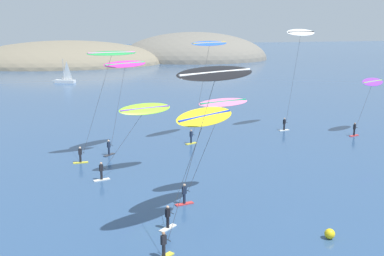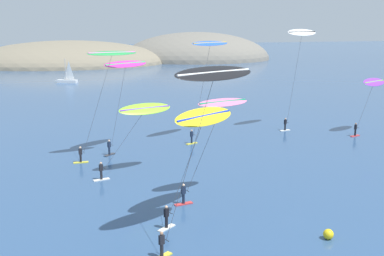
% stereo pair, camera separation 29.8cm
% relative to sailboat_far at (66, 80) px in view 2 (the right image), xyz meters
% --- Properties ---
extents(headland_island, '(111.65, 61.10, 20.70)m').
position_rel_sailboat_far_xyz_m(headland_island, '(26.84, 60.20, -0.64)').
color(headland_island, slate).
rests_on(headland_island, ground).
extents(sailboat_far, '(5.76, 3.43, 5.70)m').
position_rel_sailboat_far_xyz_m(sailboat_far, '(0.00, 0.00, 0.00)').
color(sailboat_far, white).
rests_on(sailboat_far, ground).
extents(kitesurfer_lime, '(7.92, 3.13, 6.69)m').
position_rel_sailboat_far_xyz_m(kitesurfer_lime, '(5.94, -73.96, 5.11)').
color(kitesurfer_lime, silver).
rests_on(kitesurfer_lime, ground).
extents(kitesurfer_purple, '(6.60, 3.72, 7.11)m').
position_rel_sailboat_far_xyz_m(kitesurfer_purple, '(37.44, -64.70, 5.46)').
color(kitesurfer_purple, red).
rests_on(kitesurfer_purple, ground).
extents(kitesurfer_blue, '(6.45, 4.26, 12.00)m').
position_rel_sailboat_far_xyz_m(kitesurfer_blue, '(15.90, -62.98, 10.23)').
color(kitesurfer_blue, yellow).
rests_on(kitesurfer_blue, ground).
extents(kitesurfer_yellow, '(6.97, 4.87, 8.03)m').
position_rel_sailboat_far_xyz_m(kitesurfer_yellow, '(8.50, -85.18, 6.36)').
color(kitesurfer_yellow, silver).
rests_on(kitesurfer_yellow, ground).
extents(kitesurfer_pink, '(6.72, 2.63, 8.18)m').
position_rel_sailboat_far_xyz_m(kitesurfer_pink, '(10.85, -82.11, 6.59)').
color(kitesurfer_pink, red).
rests_on(kitesurfer_pink, ground).
extents(kitesurfer_green, '(7.07, 2.18, 11.33)m').
position_rel_sailboat_far_xyz_m(kitesurfer_green, '(3.62, -68.36, 9.40)').
color(kitesurfer_green, yellow).
rests_on(kitesurfer_green, ground).
extents(kitesurfer_magenta, '(5.81, 4.52, 10.07)m').
position_rel_sailboat_far_xyz_m(kitesurfer_magenta, '(5.55, -65.49, 8.42)').
color(kitesurfer_magenta, '#2D2D33').
rests_on(kitesurfer_magenta, ground).
extents(kitesurfer_white, '(5.95, 3.33, 13.31)m').
position_rel_sailboat_far_xyz_m(kitesurfer_white, '(29.42, -59.98, 11.20)').
color(kitesurfer_white, silver).
rests_on(kitesurfer_white, ground).
extents(kitesurfer_black, '(7.82, 4.46, 11.48)m').
position_rel_sailboat_far_xyz_m(kitesurfer_black, '(7.83, -89.50, 9.77)').
color(kitesurfer_black, yellow).
rests_on(kitesurfer_black, ground).
extents(marker_buoy, '(0.70, 0.70, 0.70)m').
position_rel_sailboat_far_xyz_m(marker_buoy, '(15.39, -91.62, -0.29)').
color(marker_buoy, yellow).
rests_on(marker_buoy, ground).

